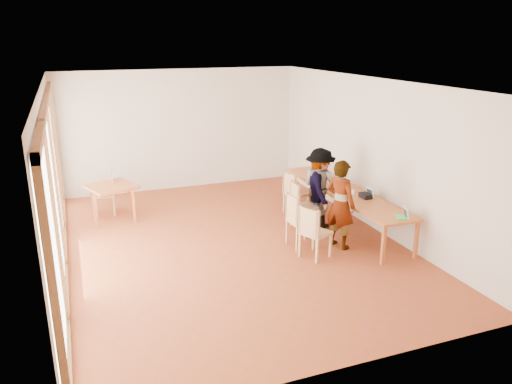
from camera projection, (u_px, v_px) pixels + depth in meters
ground at (231, 244)px, 9.44m from camera, size 8.00×8.00×0.00m
wall_back at (181, 130)px, 12.56m from camera, size 6.00×0.10×3.00m
wall_front at (342, 253)px, 5.43m from camera, size 6.00×0.10×3.00m
wall_right at (372, 154)px, 10.01m from camera, size 0.10×8.00×3.00m
window_wall at (54, 183)px, 7.99m from camera, size 0.10×8.00×3.00m
ceiling at (228, 81)px, 8.54m from camera, size 6.00×8.00×0.04m
communal_table at (344, 192)px, 10.22m from camera, size 0.80×4.00×0.75m
side_table at (111, 189)px, 10.53m from camera, size 0.90×0.90×0.75m
chair_near at (312, 227)px, 8.65m from camera, size 0.59×0.59×0.51m
chair_mid at (297, 215)px, 9.16m from camera, size 0.49×0.49×0.54m
chair_far at (299, 201)px, 10.02m from camera, size 0.48×0.48×0.52m
chair_empty at (293, 189)px, 10.88m from camera, size 0.52×0.52×0.50m
chair_spare at (108, 189)px, 10.88m from camera, size 0.47×0.47×0.50m
person_near at (341, 204)px, 9.08m from camera, size 0.60×0.71×1.66m
person_mid at (320, 187)px, 10.25m from camera, size 0.81×0.92×1.59m
person_far at (320, 188)px, 10.12m from camera, size 0.88×1.18×1.63m
laptop_near at (403, 215)px, 8.61m from camera, size 0.26×0.27×0.19m
laptop_mid at (368, 195)px, 9.71m from camera, size 0.21×0.24×0.19m
laptop_far at (340, 184)px, 10.42m from camera, size 0.24×0.26×0.19m
yellow_mug at (339, 191)px, 9.99m from camera, size 0.17×0.17×0.10m
green_bottle at (316, 169)px, 11.30m from camera, size 0.07×0.07×0.28m
clear_glass at (353, 192)px, 9.91m from camera, size 0.07×0.07×0.09m
condiment_cup at (348, 186)px, 10.38m from camera, size 0.08×0.08×0.06m
pink_phone at (365, 193)px, 10.00m from camera, size 0.05×0.10×0.01m
black_pouch at (365, 196)px, 9.69m from camera, size 0.16×0.26×0.09m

